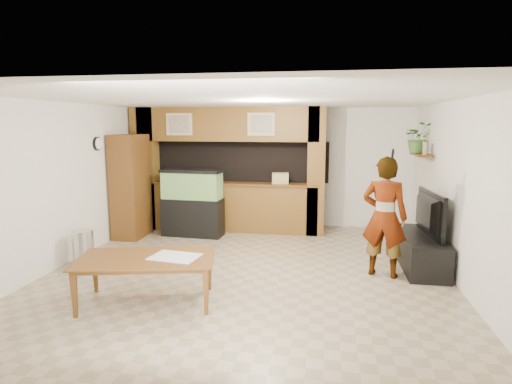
% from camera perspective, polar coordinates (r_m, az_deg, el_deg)
% --- Properties ---
extents(floor, '(6.50, 6.50, 0.00)m').
position_cam_1_polar(floor, '(6.72, -1.00, -10.53)').
color(floor, '#9D876D').
rests_on(floor, ground).
extents(ceiling, '(6.50, 6.50, 0.00)m').
position_cam_1_polar(ceiling, '(6.34, -1.06, 12.20)').
color(ceiling, white).
rests_on(ceiling, wall_back).
extents(wall_back, '(6.00, 0.00, 6.00)m').
position_cam_1_polar(wall_back, '(9.59, 2.47, 3.34)').
color(wall_back, silver).
rests_on(wall_back, floor).
extents(wall_left, '(0.00, 6.50, 6.50)m').
position_cam_1_polar(wall_left, '(7.54, -24.08, 1.01)').
color(wall_left, silver).
rests_on(wall_left, floor).
extents(wall_right, '(0.00, 6.50, 6.50)m').
position_cam_1_polar(wall_right, '(6.57, 25.67, -0.17)').
color(wall_right, silver).
rests_on(wall_right, floor).
extents(partition, '(4.20, 0.99, 2.60)m').
position_cam_1_polar(partition, '(9.16, -3.91, 3.13)').
color(partition, brown).
rests_on(partition, floor).
extents(wall_clock, '(0.05, 0.25, 0.25)m').
position_cam_1_polar(wall_clock, '(8.32, -20.36, 6.06)').
color(wall_clock, black).
rests_on(wall_clock, wall_left).
extents(wall_shelf, '(0.25, 0.90, 0.04)m').
position_cam_1_polar(wall_shelf, '(8.37, 21.17, 4.66)').
color(wall_shelf, brown).
rests_on(wall_shelf, wall_right).
extents(pantry_cabinet, '(0.51, 0.84, 2.05)m').
position_cam_1_polar(pantry_cabinet, '(8.88, -16.39, 0.74)').
color(pantry_cabinet, brown).
rests_on(pantry_cabinet, floor).
extents(trash_can, '(0.32, 0.32, 0.59)m').
position_cam_1_polar(trash_can, '(7.39, -22.03, -6.98)').
color(trash_can, '#B2B2B7').
rests_on(trash_can, floor).
extents(aquarium, '(1.22, 0.46, 1.36)m').
position_cam_1_polar(aquarium, '(8.74, -8.47, -1.53)').
color(aquarium, black).
rests_on(aquarium, floor).
extents(tv_stand, '(0.58, 1.58, 0.53)m').
position_cam_1_polar(tv_stand, '(7.30, 21.07, -7.37)').
color(tv_stand, black).
rests_on(tv_stand, floor).
extents(television, '(0.26, 1.21, 0.69)m').
position_cam_1_polar(television, '(7.16, 21.35, -2.67)').
color(television, black).
rests_on(television, tv_stand).
extents(photo_frame, '(0.04, 0.17, 0.22)m').
position_cam_1_polar(photo_frame, '(8.13, 21.56, 5.45)').
color(photo_frame, tan).
rests_on(photo_frame, wall_shelf).
extents(potted_plant, '(0.56, 0.50, 0.57)m').
position_cam_1_polar(potted_plant, '(8.57, 20.79, 6.81)').
color(potted_plant, '#3C6C2B').
rests_on(potted_plant, wall_shelf).
extents(person, '(0.75, 0.60, 1.79)m').
position_cam_1_polar(person, '(6.59, 16.75, -3.21)').
color(person, '#A97E5D').
rests_on(person, floor).
extents(microphone, '(0.03, 0.10, 0.16)m').
position_cam_1_polar(microphone, '(6.31, 17.77, 4.84)').
color(microphone, black).
rests_on(microphone, person).
extents(dining_table, '(1.87, 1.30, 0.60)m').
position_cam_1_polar(dining_table, '(5.66, -14.38, -11.42)').
color(dining_table, brown).
rests_on(dining_table, floor).
extents(newspaper_a, '(0.65, 0.51, 0.01)m').
position_cam_1_polar(newspaper_a, '(5.53, -10.75, -8.47)').
color(newspaper_a, silver).
rests_on(newspaper_a, dining_table).
extents(counter_box, '(0.36, 0.26, 0.22)m').
position_cam_1_polar(counter_box, '(8.80, 3.26, 1.84)').
color(counter_box, tan).
rests_on(counter_box, partition).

